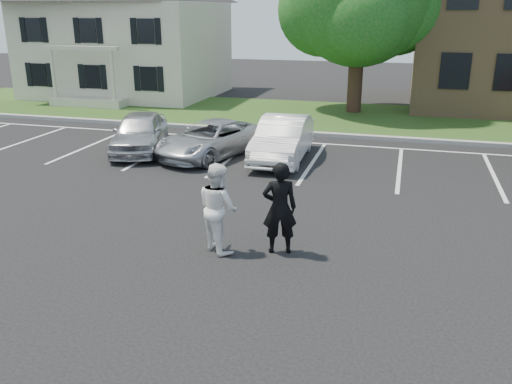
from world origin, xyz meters
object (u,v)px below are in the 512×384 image
house (126,28)px  car_white_sedan (283,139)px  man_black_suit (280,208)px  man_white_shirt (218,207)px  car_silver_minivan (211,139)px  car_silver_west (140,132)px

house → car_white_sedan: 17.12m
man_black_suit → man_white_shirt: 1.28m
car_silver_minivan → car_white_sedan: (2.46, 0.23, 0.11)m
man_black_suit → car_white_sedan: bearing=-95.6°
man_black_suit → man_white_shirt: bearing=-7.8°
car_silver_minivan → car_white_sedan: 2.47m
car_silver_minivan → man_black_suit: bearing=-40.1°
car_silver_west → man_black_suit: bearing=-62.7°
man_white_shirt → house: bearing=-18.8°
house → man_black_suit: (13.52, -19.05, -2.85)m
house → man_black_suit: size_ratio=5.28×
house → car_silver_minivan: 15.71m
car_silver_west → house: bearing=102.5°
man_white_shirt → car_white_sedan: man_white_shirt is taller
car_silver_minivan → car_silver_west: bearing=-159.1°
car_silver_west → car_silver_minivan: bearing=-15.7°
man_black_suit → car_silver_minivan: size_ratio=0.45×
house → car_white_sedan: (11.94, -11.87, -3.11)m
car_silver_minivan → house: bearing=147.8°
man_white_shirt → car_silver_minivan: 7.70m
man_white_shirt → car_white_sedan: bearing=-48.8°
car_silver_west → car_silver_minivan: 2.66m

